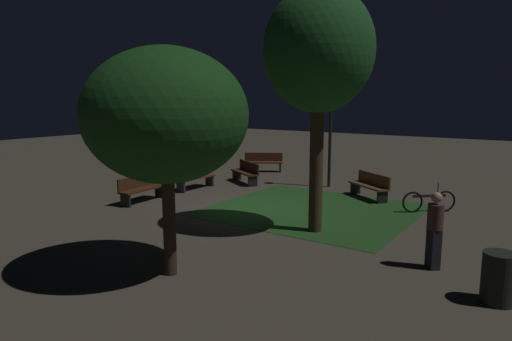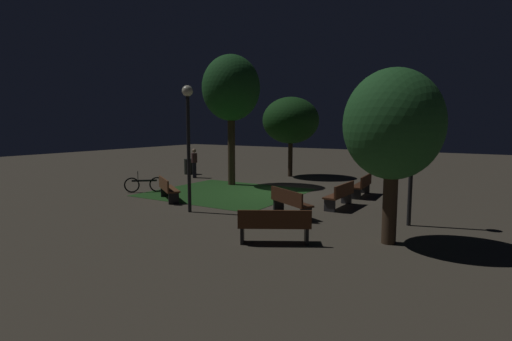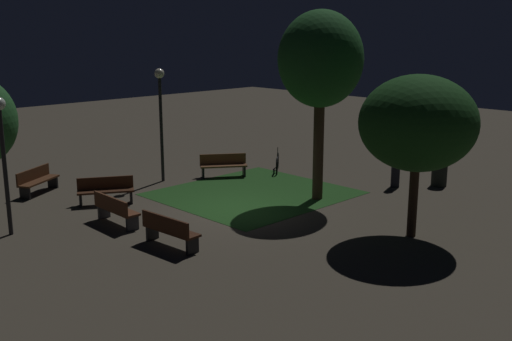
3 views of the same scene
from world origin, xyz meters
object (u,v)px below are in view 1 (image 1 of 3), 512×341
object	(u,v)px
bench_by_lamp	(194,177)
bench_back_row	(246,171)
bench_corner	(370,185)
bench_front_left	(141,188)
trash_bin	(499,278)
tree_near_wall	(319,52)
pedestrian	(435,229)
bicycle	(429,201)
tree_tall_center	(166,116)
bench_lawn_edge	(263,161)
lamp_post_plaza_east	(169,117)
lamp_post_path_center	(331,113)
tree_back_left	(203,110)

from	to	relation	value
bench_by_lamp	bench_back_row	size ratio (longest dim) A/B	1.01
bench_back_row	bench_corner	distance (m)	5.24
bench_front_left	bench_back_row	size ratio (longest dim) A/B	1.02
bench_back_row	trash_bin	world-z (taller)	trash_bin
bench_corner	tree_near_wall	distance (m)	6.16
bench_corner	pedestrian	distance (m)	6.52
bench_corner	bicycle	size ratio (longest dim) A/B	1.31
bench_front_left	bench_corner	size ratio (longest dim) A/B	1.05
tree_tall_center	bench_back_row	bearing A→B (deg)	-153.34
bench_lawn_edge	lamp_post_plaza_east	distance (m)	4.92
lamp_post_plaza_east	bench_front_left	bearing A→B (deg)	32.92
bicycle	bench_front_left	bearing A→B (deg)	-64.25
lamp_post_plaza_east	bicycle	world-z (taller)	lamp_post_plaza_east
bench_lawn_edge	bench_corner	world-z (taller)	same
bench_front_left	tree_near_wall	size ratio (longest dim) A/B	0.29
lamp_post_plaza_east	bicycle	xyz separation A→B (m)	(-0.10, 10.90, -2.32)
bicycle	pedestrian	world-z (taller)	pedestrian
bench_back_row	bicycle	xyz separation A→B (m)	(0.71, 7.41, -0.14)
lamp_post_plaza_east	pedestrian	world-z (taller)	lamp_post_plaza_east
tree_near_wall	lamp_post_path_center	bearing A→B (deg)	-158.22
tree_near_wall	bench_front_left	bearing A→B (deg)	-87.46
bench_front_left	tree_near_wall	bearing A→B (deg)	92.54
bench_corner	bench_front_left	bearing A→B (deg)	-51.83
bench_front_left	bench_back_row	world-z (taller)	same
lamp_post_plaza_east	bench_lawn_edge	bearing A→B (deg)	145.75
bench_corner	lamp_post_path_center	bearing A→B (deg)	-117.57
bench_by_lamp	lamp_post_path_center	distance (m)	5.80
tree_back_left	lamp_post_plaza_east	xyz separation A→B (m)	(2.09, -0.08, -0.25)
bench_front_left	trash_bin	bearing A→B (deg)	80.96
lamp_post_path_center	bench_back_row	bearing A→B (deg)	-69.02
trash_bin	pedestrian	distance (m)	1.70
bench_front_left	bench_lawn_edge	distance (m)	7.58
bench_back_row	tree_back_left	world-z (taller)	tree_back_left
tree_back_left	bicycle	size ratio (longest dim) A/B	3.22
bench_by_lamp	tree_near_wall	bearing A→B (deg)	69.74
tree_near_wall	trash_bin	bearing A→B (deg)	65.92
lamp_post_path_center	bicycle	size ratio (longest dim) A/B	3.16
tree_back_left	lamp_post_plaza_east	bearing A→B (deg)	-2.31
bench_by_lamp	bench_lawn_edge	xyz separation A→B (m)	(-4.94, -0.07, 0.00)
tree_tall_center	lamp_post_path_center	xyz separation A→B (m)	(-9.91, -1.21, -0.25)
bench_front_left	tree_tall_center	xyz separation A→B (m)	(3.96, 5.32, 2.66)
bench_lawn_edge	pedestrian	size ratio (longest dim) A/B	1.12
bench_front_left	tree_near_wall	world-z (taller)	tree_near_wall
tree_back_left	lamp_post_path_center	size ratio (longest dim) A/B	1.02
lamp_post_plaza_east	trash_bin	bearing A→B (deg)	67.11
pedestrian	tree_back_left	bearing A→B (deg)	-119.23
tree_tall_center	lamp_post_path_center	size ratio (longest dim) A/B	1.06
lamp_post_path_center	bench_lawn_edge	bearing A→B (deg)	-111.33
tree_tall_center	pedestrian	size ratio (longest dim) A/B	2.76
tree_back_left	pedestrian	distance (m)	13.94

